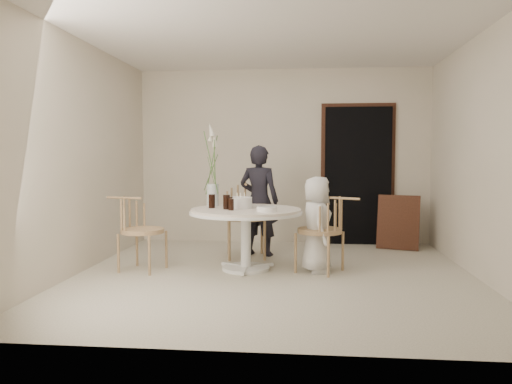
# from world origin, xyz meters

# --- Properties ---
(ground) EXTENTS (4.50, 4.50, 0.00)m
(ground) POSITION_xyz_m (0.00, 0.00, 0.00)
(ground) COLOR silver
(ground) RESTS_ON ground
(room_shell) EXTENTS (4.50, 4.50, 4.50)m
(room_shell) POSITION_xyz_m (0.00, 0.00, 1.62)
(room_shell) COLOR white
(room_shell) RESTS_ON ground
(doorway) EXTENTS (1.00, 0.10, 2.10)m
(doorway) POSITION_xyz_m (1.15, 2.19, 1.05)
(doorway) COLOR black
(doorway) RESTS_ON ground
(door_trim) EXTENTS (1.12, 0.03, 2.22)m
(door_trim) POSITION_xyz_m (1.15, 2.23, 1.11)
(door_trim) COLOR #512A1B
(door_trim) RESTS_ON ground
(table) EXTENTS (1.33, 1.33, 0.73)m
(table) POSITION_xyz_m (-0.35, 0.25, 0.62)
(table) COLOR white
(table) RESTS_ON ground
(picture_frame) EXTENTS (0.62, 0.35, 0.79)m
(picture_frame) POSITION_xyz_m (1.70, 1.79, 0.39)
(picture_frame) COLOR #512A1B
(picture_frame) RESTS_ON ground
(chair_far) EXTENTS (0.61, 0.65, 1.00)m
(chair_far) POSITION_xyz_m (-0.46, 1.13, 0.64)
(chair_far) COLOR tan
(chair_far) RESTS_ON ground
(chair_right) EXTENTS (0.66, 0.64, 0.90)m
(chair_right) POSITION_xyz_m (0.63, 0.18, 0.58)
(chair_right) COLOR tan
(chair_right) RESTS_ON ground
(chair_left) EXTENTS (0.58, 0.55, 0.88)m
(chair_left) POSITION_xyz_m (-1.68, 0.12, 0.57)
(chair_left) COLOR tan
(chair_left) RESTS_ON ground
(girl) EXTENTS (0.62, 0.48, 1.50)m
(girl) POSITION_xyz_m (-0.28, 1.16, 0.75)
(girl) COLOR black
(girl) RESTS_ON ground
(boy) EXTENTS (0.42, 0.59, 1.12)m
(boy) POSITION_xyz_m (0.48, 0.22, 0.56)
(boy) COLOR silver
(boy) RESTS_ON ground
(birthday_cake) EXTENTS (0.28, 0.28, 0.18)m
(birthday_cake) POSITION_xyz_m (-0.42, 0.31, 0.80)
(birthday_cake) COLOR white
(birthday_cake) RESTS_ON table
(cola_tumbler_a) EXTENTS (0.07, 0.07, 0.14)m
(cola_tumbler_a) POSITION_xyz_m (-0.53, 0.23, 0.80)
(cola_tumbler_a) COLOR black
(cola_tumbler_a) RESTS_ON table
(cola_tumbler_b) EXTENTS (0.06, 0.06, 0.13)m
(cola_tumbler_b) POSITION_xyz_m (-0.50, 0.06, 0.80)
(cola_tumbler_b) COLOR black
(cola_tumbler_b) RESTS_ON table
(cola_tumbler_c) EXTENTS (0.08, 0.08, 0.17)m
(cola_tumbler_c) POSITION_xyz_m (-0.77, 0.29, 0.81)
(cola_tumbler_c) COLOR black
(cola_tumbler_c) RESTS_ON table
(cola_tumbler_d) EXTENTS (0.11, 0.11, 0.17)m
(cola_tumbler_d) POSITION_xyz_m (-0.57, 0.17, 0.82)
(cola_tumbler_d) COLOR black
(cola_tumbler_d) RESTS_ON table
(plate_stack) EXTENTS (0.26, 0.26, 0.06)m
(plate_stack) POSITION_xyz_m (-0.08, -0.04, 0.76)
(plate_stack) COLOR white
(plate_stack) RESTS_ON table
(flower_vase) EXTENTS (0.15, 0.15, 1.03)m
(flower_vase) POSITION_xyz_m (-0.80, 0.56, 1.09)
(flower_vase) COLOR silver
(flower_vase) RESTS_ON table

